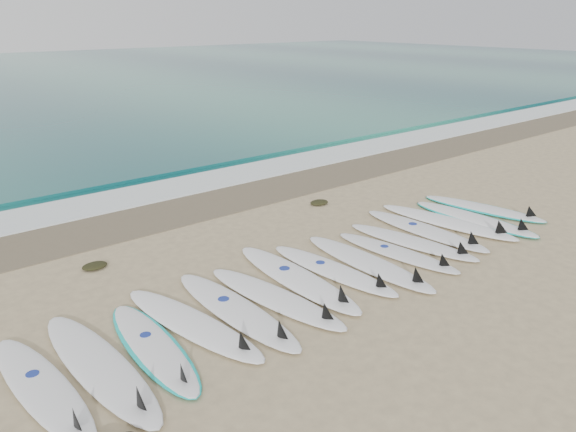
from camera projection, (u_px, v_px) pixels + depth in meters
ground at (333, 272)px, 8.66m from camera, size 120.00×120.00×0.00m
wet_sand_band at (195, 206)px, 11.63m from camera, size 120.00×1.80×0.01m
foam_band at (163, 190)px, 12.64m from camera, size 120.00×1.40×0.04m
wave_crest at (134, 175)px, 13.72m from camera, size 120.00×1.00×0.10m
surfboard_0 at (44, 389)px, 5.86m from camera, size 0.65×2.49×0.31m
surfboard_1 at (101, 367)px, 6.21m from camera, size 0.64×2.79×0.36m
surfboard_2 at (154, 347)px, 6.62m from camera, size 0.78×2.41×0.30m
surfboard_3 at (195, 324)px, 7.08m from camera, size 0.91×2.67×0.33m
surfboard_4 at (238, 310)px, 7.41m from camera, size 0.58×2.71×0.35m
surfboard_5 at (278, 298)px, 7.74m from camera, size 0.82×2.63×0.33m
surfboard_6 at (299, 279)px, 8.30m from camera, size 0.74×2.86×0.36m
surfboard_7 at (335, 270)px, 8.58m from camera, size 0.69×2.54×0.32m
surfboard_8 at (370, 263)px, 8.82m from camera, size 0.65×2.74×0.35m
surfboard_9 at (399, 253)px, 9.23m from camera, size 0.72×2.41×0.30m
surfboard_10 at (415, 242)px, 9.65m from camera, size 0.88×2.55×0.32m
surfboard_11 at (428, 230)px, 10.16m from camera, size 0.59×2.71×0.35m
surfboard_12 at (450, 222)px, 10.57m from camera, size 0.92×2.87×0.36m
surfboard_13 at (476, 219)px, 10.78m from camera, size 0.67×2.66×0.34m
surfboard_14 at (485, 208)px, 11.35m from camera, size 1.02×2.60×0.32m
seaweed_near at (95, 266)px, 8.78m from camera, size 0.39×0.31×0.08m
seaweed_far at (319, 202)px, 11.75m from camera, size 0.41×0.32×0.08m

